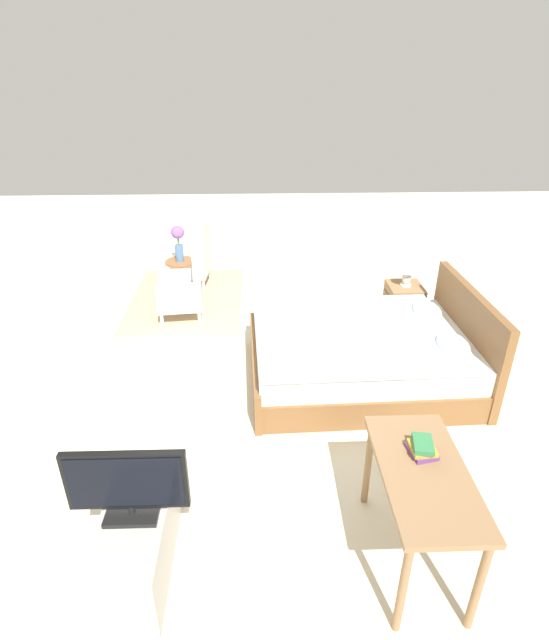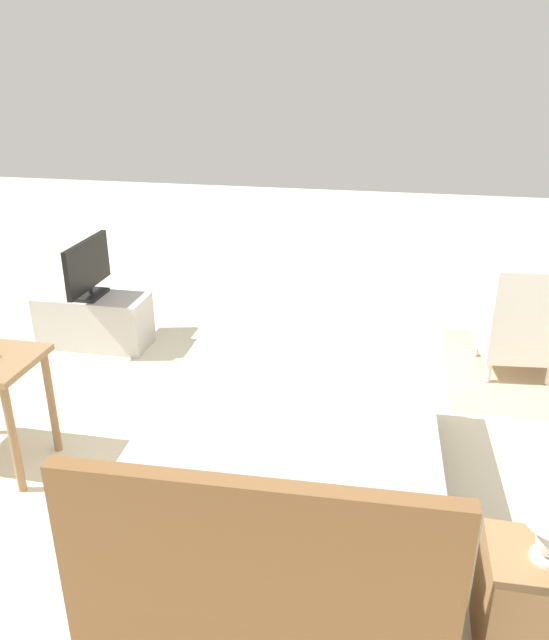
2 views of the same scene
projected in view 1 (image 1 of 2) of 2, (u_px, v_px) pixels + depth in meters
The scene contains 13 objects.
ground_plane at pixel (254, 380), 5.11m from camera, with size 16.00×16.00×0.00m, color beige.
floor_rug at pixel (187, 299), 6.84m from camera, with size 2.10×1.50×0.01m.
bed at pixel (365, 354), 4.99m from camera, with size 1.67×2.22×0.96m.
armchair_by_window_left at pixel (193, 259), 7.13m from camera, with size 0.59×0.59×0.92m.
armchair_by_window_right at pixel (184, 289), 6.21m from camera, with size 0.59×0.59×0.92m.
side_table at pixel (182, 275), 6.68m from camera, with size 0.40×0.40×0.56m.
flower_vase at pixel (178, 240), 6.45m from camera, with size 0.17×0.17×0.48m.
nightstand at pixel (403, 305), 6.06m from camera, with size 0.44×0.41×0.53m.
table_lamp at pixel (408, 269), 5.84m from camera, with size 0.22×0.22×0.33m.
tv_stand at pixel (138, 541), 3.14m from camera, with size 0.96×0.40×0.46m.
tv_flatscreen at pixel (127, 485), 2.91m from camera, with size 0.20×0.72×0.49m.
vanity_desk at pixel (422, 485), 3.01m from camera, with size 1.04×0.52×0.75m.
book_stack at pixel (422, 448), 3.07m from camera, with size 0.20×0.18×0.09m.
Camera 1 is at (4.25, 0.07, 2.92)m, focal length 28.00 mm.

